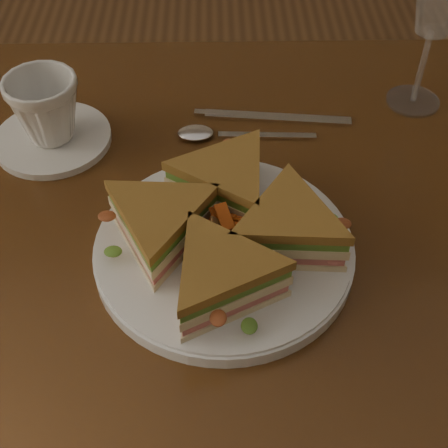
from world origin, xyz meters
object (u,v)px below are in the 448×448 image
Objects in this scene: sandwich_wedges at (224,227)px; table at (204,279)px; spoon at (213,134)px; coffee_cup at (45,109)px; plate at (224,250)px; knife at (267,118)px; saucer at (53,139)px.

table is at bearing 119.13° from sandwich_wedges.
sandwich_wedges reaches higher than spoon.
coffee_cup is at bearing -175.68° from spoon.
coffee_cup is at bearing 141.71° from table.
plate is 1.32× the size of knife.
saucer is 1.64× the size of coffee_cup.
spoon is at bearing 85.28° from table.
table is at bearing -107.53° from knife.
spoon is at bearing -9.23° from coffee_cup.
table is 0.19m from spoon.
table is at bearing 119.13° from plate.
spoon is 0.08m from knife.
sandwich_wedges is 0.30m from coffee_cup.
sandwich_wedges is at bearing -41.99° from saucer.
saucer is 0.05m from coffee_cup.
coffee_cup is (-0.22, 0.20, 0.05)m from plate.
sandwich_wedges is at bearing -98.38° from knife.
table is 4.22× the size of plate.
plate is at bearing -60.87° from table.
coffee_cup reaches higher than sandwich_wedges.
knife is at bearing 29.03° from spoon.
plate is 0.30m from saucer.
knife is (0.09, 0.20, 0.10)m from table.
plate is 3.06× the size of coffee_cup.
spoon is (-0.01, 0.21, -0.00)m from plate.
sandwich_wedges is at bearing 135.00° from plate.
spoon is at bearing 93.06° from plate.
coffee_cup reaches higher than knife.
sandwich_wedges is 1.32× the size of knife.
coffee_cup is at bearing -164.98° from knife.
coffee_cup is at bearing 138.01° from plate.
plate is 0.04m from sandwich_wedges.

